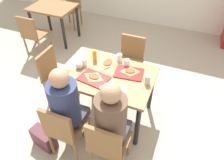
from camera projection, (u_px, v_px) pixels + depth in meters
The scene contains 27 objects.
ground_plane at pixel (112, 114), 3.20m from camera, with size 10.00×10.00×0.02m, color #B7A893.
main_table at pixel (112, 82), 2.77m from camera, with size 1.07×0.81×0.76m.
chair_near_left at pixel (64, 128), 2.39m from camera, with size 0.40×0.40×0.86m.
chair_near_right at pixel (107, 144), 2.24m from camera, with size 0.40×0.40×0.86m.
chair_far_side at pixel (130, 58), 3.41m from camera, with size 0.40×0.40×0.86m.
chair_left_end at pixel (54, 73), 3.12m from camera, with size 0.40×0.40×0.86m.
person_in_red at pixel (67, 105), 2.32m from camera, with size 0.32×0.42×1.27m.
person_in_brown_jacket at pixel (112, 120), 2.17m from camera, with size 0.32×0.42×1.27m.
tray_red_near at pixel (94, 78), 2.65m from camera, with size 0.36×0.26×0.02m, color #B21414.
tray_red_far at pixel (129, 73), 2.72m from camera, with size 0.36×0.26×0.02m, color #B21414.
paper_plate_center at pixel (107, 63), 2.90m from camera, with size 0.22×0.22×0.01m, color white.
paper_plate_near_edge at pixel (117, 90), 2.49m from camera, with size 0.22×0.22×0.01m, color white.
pizza_slice_a at pixel (94, 77), 2.64m from camera, with size 0.22×0.17×0.02m.
pizza_slice_b at pixel (130, 71), 2.73m from camera, with size 0.23×0.19×0.02m.
pizza_slice_c at pixel (108, 62), 2.88m from camera, with size 0.17×0.24×0.02m.
pizza_slice_d at pixel (116, 87), 2.51m from camera, with size 0.22×0.25×0.02m.
plastic_cup_a at pixel (120, 57), 2.91m from camera, with size 0.07×0.07×0.10m, color white.
plastic_cup_b at pixel (103, 91), 2.42m from camera, with size 0.07×0.07×0.10m, color white.
plastic_cup_c at pixel (84, 62), 2.83m from camera, with size 0.07×0.07×0.10m, color white.
plastic_cup_d at pixel (127, 63), 2.82m from camera, with size 0.07×0.07×0.10m, color white.
soda_can at pixel (148, 80), 2.54m from camera, with size 0.07×0.07×0.12m, color #B7BCC6.
condiment_bottle at pixel (95, 55), 2.90m from camera, with size 0.06×0.06×0.16m, color orange.
foil_bundle at pixel (79, 65), 2.78m from camera, with size 0.10×0.10×0.10m, color silver.
handbag at pixel (44, 138), 2.72m from camera, with size 0.32×0.16×0.28m, color #592D38.
background_table at pixel (53, 12), 4.46m from camera, with size 0.90×0.70×0.76m.
background_chair_near at pixel (32, 33), 4.02m from camera, with size 0.40×0.40×0.86m.
background_chair_far at pixel (72, 5), 5.05m from camera, with size 0.40×0.40×0.86m.
Camera 1 is at (0.78, -1.91, 2.49)m, focal length 34.01 mm.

